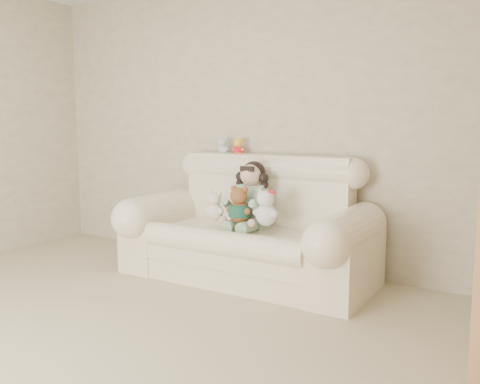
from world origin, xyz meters
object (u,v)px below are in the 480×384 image
white_cat (266,204)px  cream_teddy (215,203)px  brown_teddy (239,201)px  sofa (246,219)px  seated_child (251,194)px

white_cat → cream_teddy: white_cat is taller
brown_teddy → white_cat: 0.24m
white_cat → sofa: bearing=147.2°
seated_child → sofa: bearing=-87.1°
seated_child → brown_teddy: 0.20m
brown_teddy → white_cat: brown_teddy is taller
sofa → seated_child: (0.00, 0.08, 0.19)m
sofa → brown_teddy: bearing=-89.1°
brown_teddy → cream_teddy: (-0.22, -0.02, -0.03)m
brown_teddy → seated_child: bearing=70.4°
seated_child → brown_teddy: (-0.00, -0.19, -0.03)m
seated_child → white_cat: bearing=-31.7°
seated_child → cream_teddy: size_ratio=1.98×
sofa → brown_teddy: (0.00, -0.11, 0.16)m
brown_teddy → white_cat: bearing=-15.2°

